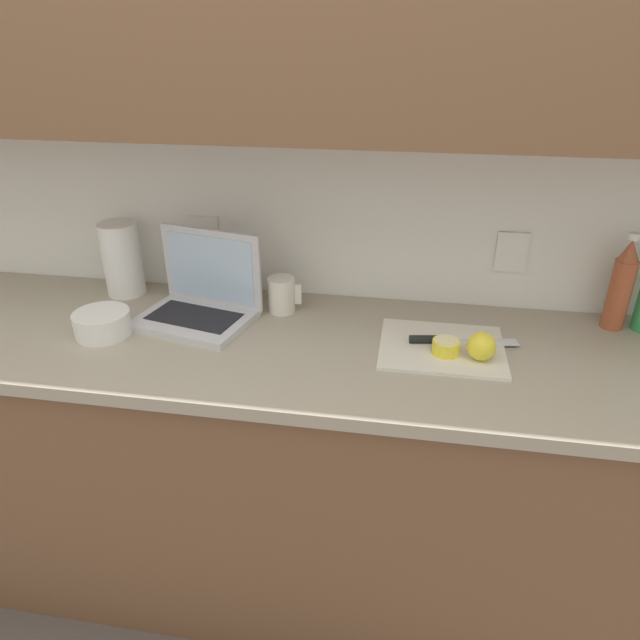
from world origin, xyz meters
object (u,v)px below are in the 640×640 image
object	(u,v)px
bowl_white	(102,323)
paper_towel_roll	(122,259)
bottle_green_soda	(621,286)
lemon_whole_beside	(481,346)
lemon_half_cut	(446,347)
laptop	(201,298)
knife	(444,340)
cutting_board	(442,347)
measuring_cup	(282,295)

from	to	relation	value
bowl_white	paper_towel_roll	bearing A→B (deg)	103.36
bottle_green_soda	paper_towel_roll	distance (m)	1.48
lemon_whole_beside	lemon_half_cut	bearing A→B (deg)	170.13
laptop	bottle_green_soda	distance (m)	1.19
knife	bottle_green_soda	world-z (taller)	bottle_green_soda
cutting_board	bowl_white	bearing A→B (deg)	-175.44
knife	bottle_green_soda	size ratio (longest dim) A/B	1.05
cutting_board	bottle_green_soda	xyz separation A→B (m)	(0.48, 0.21, 0.12)
cutting_board	paper_towel_roll	xyz separation A→B (m)	(-1.00, 0.20, 0.11)
cutting_board	bottle_green_soda	world-z (taller)	bottle_green_soda
cutting_board	paper_towel_roll	bearing A→B (deg)	168.73
laptop	measuring_cup	xyz separation A→B (m)	(0.22, 0.08, -0.01)
lemon_whole_beside	paper_towel_roll	bearing A→B (deg)	167.08
laptop	measuring_cup	size ratio (longest dim) A/B	3.39
measuring_cup	bowl_white	xyz separation A→B (m)	(-0.46, -0.23, -0.02)
knife	paper_towel_roll	xyz separation A→B (m)	(-1.00, 0.18, 0.10)
knife	lemon_half_cut	world-z (taller)	lemon_half_cut
measuring_cup	paper_towel_roll	bearing A→B (deg)	175.06
lemon_whole_beside	bottle_green_soda	size ratio (longest dim) A/B	0.26
lemon_half_cut	bottle_green_soda	xyz separation A→B (m)	(0.47, 0.24, 0.10)
bottle_green_soda	cutting_board	bearing A→B (deg)	-156.60
knife	measuring_cup	size ratio (longest dim) A/B	2.75
laptop	knife	xyz separation A→B (m)	(0.70, -0.06, -0.04)
lemon_half_cut	paper_towel_roll	xyz separation A→B (m)	(-1.00, 0.24, 0.09)
laptop	cutting_board	size ratio (longest dim) A/B	1.11
bottle_green_soda	bowl_white	xyz separation A→B (m)	(-1.41, -0.28, -0.10)
knife	lemon_half_cut	distance (m)	0.06
lemon_whole_beside	bottle_green_soda	distance (m)	0.47
measuring_cup	bowl_white	bearing A→B (deg)	-153.65
laptop	measuring_cup	world-z (taller)	laptop
cutting_board	lemon_half_cut	xyz separation A→B (m)	(0.01, -0.04, 0.02)
lemon_whole_beside	paper_towel_roll	size ratio (longest dim) A/B	0.32
lemon_half_cut	knife	bearing A→B (deg)	91.70
laptop	paper_towel_roll	world-z (taller)	laptop
lemon_whole_beside	measuring_cup	xyz separation A→B (m)	(-0.57, 0.20, 0.01)
cutting_board	lemon_half_cut	size ratio (longest dim) A/B	4.52
cutting_board	measuring_cup	world-z (taller)	measuring_cup
knife	bowl_white	distance (m)	0.94
bottle_green_soda	paper_towel_roll	xyz separation A→B (m)	(-1.48, -0.01, -0.01)
lemon_whole_beside	bottle_green_soda	world-z (taller)	bottle_green_soda
lemon_half_cut	measuring_cup	distance (m)	0.52
laptop	paper_towel_roll	distance (m)	0.33
knife	bowl_white	world-z (taller)	bowl_white
cutting_board	laptop	bearing A→B (deg)	173.66
lemon_whole_beside	bottle_green_soda	bearing A→B (deg)	33.88
lemon_half_cut	measuring_cup	world-z (taller)	measuring_cup
lemon_half_cut	paper_towel_roll	distance (m)	1.04
lemon_whole_beside	bowl_white	bearing A→B (deg)	-178.73
laptop	lemon_half_cut	xyz separation A→B (m)	(0.70, -0.11, -0.03)
laptop	lemon_whole_beside	size ratio (longest dim) A/B	4.94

